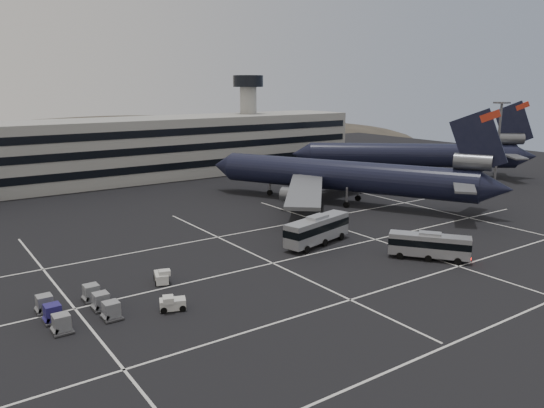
{
  "coord_description": "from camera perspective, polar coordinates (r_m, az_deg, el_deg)",
  "views": [
    {
      "loc": [
        -41.94,
        -47.36,
        21.83
      ],
      "look_at": [
        0.4,
        13.34,
        5.0
      ],
      "focal_mm": 35.0,
      "sensor_mm": 36.0,
      "label": 1
    }
  ],
  "objects": [
    {
      "name": "ground",
      "position": [
        66.92,
        6.3,
        -6.31
      ],
      "size": [
        260.0,
        260.0,
        0.0
      ],
      "primitive_type": "plane",
      "color": "black",
      "rests_on": "ground"
    },
    {
      "name": "lane_markings",
      "position": [
        68.02,
        6.51,
        -5.99
      ],
      "size": [
        90.0,
        55.62,
        0.01
      ],
      "color": "silver",
      "rests_on": "ground"
    },
    {
      "name": "terminal",
      "position": [
        125.64,
        -16.64,
        5.47
      ],
      "size": [
        125.0,
        26.0,
        24.0
      ],
      "color": "gray",
      "rests_on": "ground"
    },
    {
      "name": "hills",
      "position": [
        228.0,
        -19.3,
        3.54
      ],
      "size": [
        352.0,
        180.0,
        44.0
      ],
      "color": "#38332B",
      "rests_on": "ground"
    },
    {
      "name": "lightpole_right",
      "position": [
        118.22,
        23.23,
        6.93
      ],
      "size": [
        2.4,
        2.4,
        18.28
      ],
      "color": "slate",
      "rests_on": "ground"
    },
    {
      "name": "trijet_main",
      "position": [
        98.89,
        7.91,
        3.04
      ],
      "size": [
        42.69,
        53.51,
        18.08
      ],
      "rotation": [
        0.0,
        0.0,
        0.48
      ],
      "color": "black",
      "rests_on": "ground"
    },
    {
      "name": "trijet_far",
      "position": [
        131.21,
        15.16,
        5.19
      ],
      "size": [
        47.88,
        41.39,
        18.08
      ],
      "rotation": [
        0.0,
        0.0,
        0.89
      ],
      "color": "black",
      "rests_on": "ground"
    },
    {
      "name": "bus_near",
      "position": [
        70.15,
        16.57,
        -4.21
      ],
      "size": [
        7.89,
        9.44,
        3.55
      ],
      "rotation": [
        0.0,
        0.0,
        0.64
      ],
      "color": "#9FA1A7",
      "rests_on": "ground"
    },
    {
      "name": "bus_far",
      "position": [
        73.55,
        4.89,
        -2.66
      ],
      "size": [
        12.01,
        5.49,
        4.13
      ],
      "rotation": [
        0.0,
        0.0,
        1.82
      ],
      "color": "#9FA1A7",
      "rests_on": "ground"
    },
    {
      "name": "tug_a",
      "position": [
        61.12,
        -11.82,
        -7.69
      ],
      "size": [
        2.19,
        2.82,
        1.61
      ],
      "rotation": [
        0.0,
        0.0,
        -0.31
      ],
      "color": "silver",
      "rests_on": "ground"
    },
    {
      "name": "tug_b",
      "position": [
        54.0,
        -10.54,
        -10.44
      ],
      "size": [
        2.84,
        2.28,
        1.6
      ],
      "rotation": [
        0.0,
        0.0,
        1.21
      ],
      "color": "silver",
      "rests_on": "ground"
    },
    {
      "name": "uld_cluster",
      "position": [
        55.21,
        -20.19,
        -10.37
      ],
      "size": [
        6.67,
        7.81,
        1.7
      ],
      "rotation": [
        0.0,
        0.0,
        0.04
      ],
      "color": "#2D2D30",
      "rests_on": "ground"
    }
  ]
}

